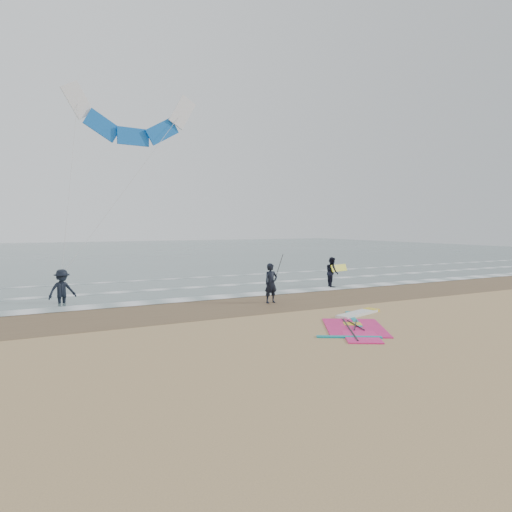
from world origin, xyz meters
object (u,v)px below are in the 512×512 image
windsurf_rig (357,323)px  person_walking (332,272)px  surf_kite (133,122)px  person_wading (62,283)px  person_standing (271,283)px

windsurf_rig → person_walking: (5.07, 8.28, 0.82)m
windsurf_rig → surf_kite: size_ratio=0.51×
windsurf_rig → person_wading: (-8.94, 9.30, 0.92)m
windsurf_rig → surf_kite: bearing=114.2°
person_wading → surf_kite: size_ratio=0.20×
person_wading → surf_kite: (3.74, 2.29, 7.86)m
person_standing → person_wading: person_wading is taller
person_walking → person_standing: bearing=136.9°
person_standing → person_wading: (-8.38, 4.04, 0.05)m
person_walking → person_wading: person_wading is taller
person_standing → person_wading: bearing=148.1°
person_standing → surf_kite: (-4.64, 6.33, 7.91)m
windsurf_rig → person_walking: 9.74m
windsurf_rig → person_wading: person_wading is taller
person_wading → surf_kite: bearing=13.5°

